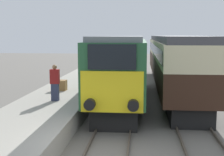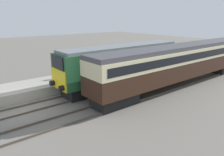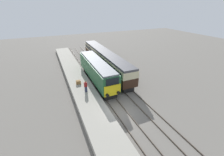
{
  "view_description": "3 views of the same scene",
  "coord_description": "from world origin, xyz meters",
  "px_view_note": "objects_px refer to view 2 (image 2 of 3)",
  "views": [
    {
      "loc": [
        1.15,
        -9.07,
        4.03
      ],
      "look_at": [
        0.0,
        2.98,
        2.37
      ],
      "focal_mm": 50.0,
      "sensor_mm": 36.0,
      "label": 1
    },
    {
      "loc": [
        15.56,
        -4.09,
        6.65
      ],
      "look_at": [
        1.7,
        6.98,
        1.6
      ],
      "focal_mm": 35.0,
      "sensor_mm": 36.0,
      "label": 2
    },
    {
      "loc": [
        -7.26,
        -13.42,
        12.52
      ],
      "look_at": [
        1.7,
        6.98,
        1.6
      ],
      "focal_mm": 24.0,
      "sensor_mm": 36.0,
      "label": 3
    }
  ],
  "objects_px": {
    "person_on_platform": "(71,69)",
    "luggage_crate": "(93,69)",
    "locomotive": "(122,64)",
    "passenger_carriage": "(183,60)"
  },
  "relations": [
    {
      "from": "locomotive",
      "to": "passenger_carriage",
      "type": "xyz_separation_m",
      "value": [
        3.4,
        4.89,
        0.23
      ]
    },
    {
      "from": "locomotive",
      "to": "person_on_platform",
      "type": "height_order",
      "value": "locomotive"
    },
    {
      "from": "locomotive",
      "to": "person_on_platform",
      "type": "distance_m",
      "value": 5.0
    },
    {
      "from": "person_on_platform",
      "to": "luggage_crate",
      "type": "distance_m",
      "value": 3.01
    },
    {
      "from": "locomotive",
      "to": "passenger_carriage",
      "type": "bearing_deg",
      "value": 55.2
    },
    {
      "from": "passenger_carriage",
      "to": "luggage_crate",
      "type": "height_order",
      "value": "passenger_carriage"
    },
    {
      "from": "locomotive",
      "to": "luggage_crate",
      "type": "bearing_deg",
      "value": -164.43
    },
    {
      "from": "passenger_carriage",
      "to": "luggage_crate",
      "type": "xyz_separation_m",
      "value": [
        -6.99,
        -5.89,
        -1.31
      ]
    },
    {
      "from": "luggage_crate",
      "to": "person_on_platform",
      "type": "bearing_deg",
      "value": -80.14
    },
    {
      "from": "locomotive",
      "to": "luggage_crate",
      "type": "relative_size",
      "value": 19.72
    }
  ]
}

